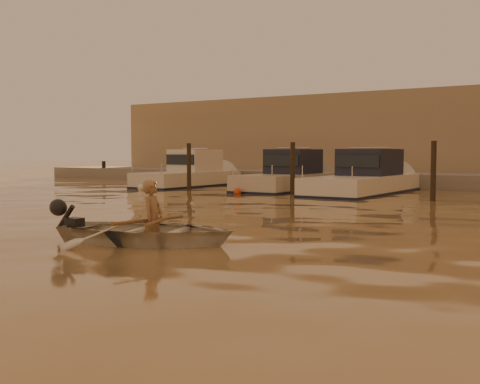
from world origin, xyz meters
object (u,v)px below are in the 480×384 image
Objects in this scene: moored_boat_2 at (363,177)px; dinghy at (148,232)px; moored_boat_0 at (188,173)px; moored_boat_1 at (287,176)px; person at (153,220)px.

dinghy is at bearing -83.32° from moored_boat_2.
moored_boat_0 and moored_boat_1 have the same top height.
moored_boat_1 is 0.84× the size of moored_boat_2.
moored_boat_0 is (-10.47, 14.50, 0.41)m from dinghy.
moored_boat_1 is (5.35, 0.00, 0.00)m from moored_boat_0.
dinghy is at bearing 90.00° from person.
person is 17.92m from moored_boat_0.
moored_boat_1 is at bearing 180.00° from moored_boat_2.
moored_boat_2 is at bearing 0.00° from moored_boat_0.
moored_boat_2 is (3.42, 0.00, 0.00)m from moored_boat_1.
moored_boat_1 is at bearing 3.27° from dinghy.
moored_boat_2 is (8.77, 0.00, 0.00)m from moored_boat_0.
person is at bearing -82.93° from moored_boat_2.
person is (0.10, 0.03, 0.21)m from dinghy.
dinghy is 0.48× the size of moored_boat_1.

